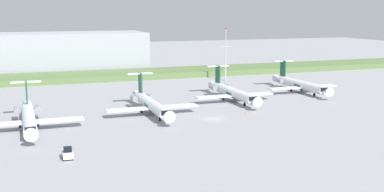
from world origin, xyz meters
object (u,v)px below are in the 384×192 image
regional_jet_third (232,92)px  regional_jet_nearest (29,117)px  regional_jet_fourth (300,84)px  antenna_mast (226,59)px  regional_jet_second (151,104)px  baggage_tug (68,153)px  safety_cone_front_marker (247,113)px

regional_jet_third → regional_jet_nearest: bearing=-165.0°
regional_jet_fourth → antenna_mast: bearing=110.8°
regional_jet_second → antenna_mast: size_ratio=1.62×
regional_jet_nearest → regional_jet_second: bearing=11.4°
baggage_tug → safety_cone_front_marker: (45.50, 22.42, -0.73)m
regional_jet_nearest → regional_jet_second: 29.42m
regional_jet_third → safety_cone_front_marker: (-3.95, -17.26, -2.26)m
regional_jet_second → safety_cone_front_marker: size_ratio=56.36×
regional_jet_second → regional_jet_fourth: bearing=16.1°
regional_jet_fourth → regional_jet_nearest: bearing=-165.5°
regional_jet_fourth → safety_cone_front_marker: 38.20m
baggage_tug → regional_jet_nearest: bearing=102.7°
regional_jet_nearest → safety_cone_front_marker: regional_jet_nearest is taller
regional_jet_fourth → safety_cone_front_marker: (-30.06, -23.46, -2.26)m
regional_jet_nearest → baggage_tug: (5.62, -24.95, -1.53)m
regional_jet_third → antenna_mast: size_ratio=1.62×
regional_jet_second → regional_jet_third: bearing=18.8°
safety_cone_front_marker → regional_jet_nearest: bearing=177.2°
regional_jet_second → regional_jet_third: same height
regional_jet_nearest → regional_jet_third: size_ratio=1.00×
regional_jet_nearest → baggage_tug: 25.62m
regional_jet_nearest → safety_cone_front_marker: size_ratio=56.36×
regional_jet_nearest → baggage_tug: size_ratio=9.69×
antenna_mast → regional_jet_third: bearing=-111.2°
safety_cone_front_marker → regional_jet_third: bearing=77.1°
regional_jet_second → regional_jet_nearest: bearing=-168.6°
regional_jet_second → baggage_tug: 38.57m
regional_jet_third → regional_jet_fourth: same height
regional_jet_third → regional_jet_fourth: 26.83m
regional_jet_third → baggage_tug: size_ratio=9.69×
regional_jet_nearest → antenna_mast: 86.80m
regional_jet_third → safety_cone_front_marker: bearing=-102.9°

